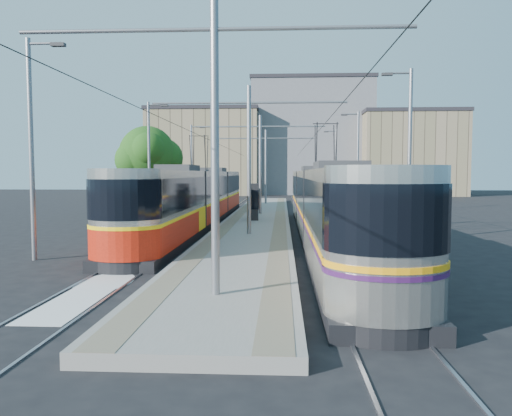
{
  "coord_description": "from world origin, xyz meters",
  "views": [
    {
      "loc": [
        1.58,
        -15.68,
        3.19
      ],
      "look_at": [
        0.38,
        7.03,
        1.6
      ],
      "focal_mm": 35.0,
      "sensor_mm": 36.0,
      "label": 1
    }
  ],
  "objects": [
    {
      "name": "tactile_strip_left",
      "position": [
        -1.45,
        17.0,
        0.3
      ],
      "size": [
        0.7,
        50.0,
        0.01
      ],
      "primitive_type": "cube",
      "color": "gray",
      "rests_on": "platform"
    },
    {
      "name": "tram_right",
      "position": [
        3.6,
        7.96,
        1.86
      ],
      "size": [
        2.43,
        29.6,
        5.5
      ],
      "color": "black",
      "rests_on": "ground"
    },
    {
      "name": "tram_left",
      "position": [
        -3.6,
        15.27,
        1.71
      ],
      "size": [
        2.43,
        31.59,
        5.5
      ],
      "color": "black",
      "rests_on": "ground"
    },
    {
      "name": "building_centre",
      "position": [
        6.0,
        64.0,
        8.72
      ],
      "size": [
        18.36,
        14.28,
        17.43
      ],
      "color": "slate",
      "rests_on": "ground"
    },
    {
      "name": "tactile_strip_right",
      "position": [
        1.45,
        17.0,
        0.3
      ],
      "size": [
        0.7,
        50.0,
        0.01
      ],
      "primitive_type": "cube",
      "color": "gray",
      "rests_on": "platform"
    },
    {
      "name": "rails",
      "position": [
        0.0,
        17.0,
        0.02
      ],
      "size": [
        8.71,
        70.0,
        0.03
      ],
      "color": "gray",
      "rests_on": "ground"
    },
    {
      "name": "shelter",
      "position": [
        -0.18,
        15.04,
        1.48
      ],
      "size": [
        0.67,
        1.05,
        2.25
      ],
      "rotation": [
        0.0,
        0.0,
        0.04
      ],
      "color": "black",
      "rests_on": "platform"
    },
    {
      "name": "catenary",
      "position": [
        0.0,
        14.15,
        4.52
      ],
      "size": [
        9.2,
        70.0,
        7.0
      ],
      "color": "gray",
      "rests_on": "platform"
    },
    {
      "name": "tree",
      "position": [
        -8.24,
        21.5,
        4.54
      ],
      "size": [
        4.62,
        4.27,
        6.71
      ],
      "color": "#382314",
      "rests_on": "ground"
    },
    {
      "name": "building_right",
      "position": [
        20.0,
        58.0,
        6.03
      ],
      "size": [
        14.28,
        10.2,
        12.04
      ],
      "color": "gray",
      "rests_on": "ground"
    },
    {
      "name": "street_lamps",
      "position": [
        -0.0,
        21.0,
        4.18
      ],
      "size": [
        15.18,
        38.22,
        8.0
      ],
      "color": "gray",
      "rests_on": "ground"
    },
    {
      "name": "ground",
      "position": [
        0.0,
        0.0,
        0.0
      ],
      "size": [
        160.0,
        160.0,
        0.0
      ],
      "primitive_type": "plane",
      "color": "black",
      "rests_on": "ground"
    },
    {
      "name": "platform",
      "position": [
        0.0,
        17.0,
        0.15
      ],
      "size": [
        4.0,
        50.0,
        0.3
      ],
      "primitive_type": "cube",
      "color": "gray",
      "rests_on": "ground"
    },
    {
      "name": "building_left",
      "position": [
        -10.0,
        60.0,
        6.35
      ],
      "size": [
        16.32,
        12.24,
        12.69
      ],
      "color": "gray",
      "rests_on": "ground"
    },
    {
      "name": "track_arrow",
      "position": [
        -3.6,
        -3.0,
        0.01
      ],
      "size": [
        1.2,
        5.0,
        0.01
      ],
      "primitive_type": "cube",
      "color": "silver",
      "rests_on": "ground"
    }
  ]
}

